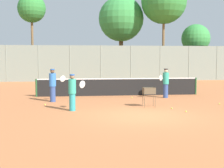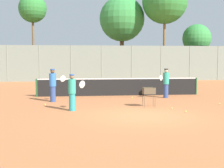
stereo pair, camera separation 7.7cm
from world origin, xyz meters
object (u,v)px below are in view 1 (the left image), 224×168
tennis_net (119,87)px  player_red_cap (72,92)px  ball_cart (149,92)px  player_yellow_shirt (166,83)px  player_white_outfit (53,85)px

tennis_net → player_red_cap: (-2.79, -5.31, 0.27)m
tennis_net → ball_cart: size_ratio=10.86×
player_red_cap → player_yellow_shirt: bearing=6.1°
player_white_outfit → player_red_cap: bearing=-82.8°
player_yellow_shirt → ball_cart: size_ratio=1.84×
player_yellow_shirt → ball_cart: (-1.77, -3.25, -0.19)m
tennis_net → player_white_outfit: size_ratio=5.78×
tennis_net → ball_cart: tennis_net is taller
player_red_cap → ball_cart: bearing=-19.8°
player_red_cap → ball_cart: size_ratio=1.73×
player_yellow_shirt → ball_cart: 3.71m
player_white_outfit → ball_cart: player_white_outfit is taller
player_white_outfit → player_yellow_shirt: size_ratio=1.02×
tennis_net → player_yellow_shirt: player_yellow_shirt is taller
tennis_net → player_white_outfit: 4.48m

